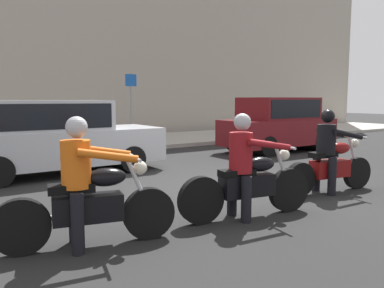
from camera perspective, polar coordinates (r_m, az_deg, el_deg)
name	(u,v)px	position (r m, az deg, el deg)	size (l,w,h in m)	color
ground_plane	(210,188)	(7.75, 2.59, -6.45)	(80.00, 80.00, 0.00)	black
sidewalk_slab	(79,145)	(14.86, -16.12, -0.16)	(40.00, 4.40, 0.14)	#A8A399
motorcycle_with_rider_orange_stripe	(87,194)	(4.78, -15.16, -7.06)	(2.09, 0.81, 1.55)	black
motorcycle_with_rider_crimson	(247,175)	(5.80, 7.99, -4.58)	(2.18, 0.75, 1.55)	black
motorcycle_with_rider_black_leather	(330,159)	(7.73, 19.47, -2.02)	(2.05, 0.73, 1.56)	black
parked_hatchback_maroon	(278,124)	(13.35, 12.47, 2.94)	(3.98, 1.76, 1.80)	maroon
parked_sedan_silver	(56,136)	(9.58, -19.25, 1.05)	(4.70, 1.82, 1.72)	#B2B5BA
street_sign_post	(131,101)	(14.71, -8.90, 6.25)	(0.44, 0.08, 2.55)	gray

